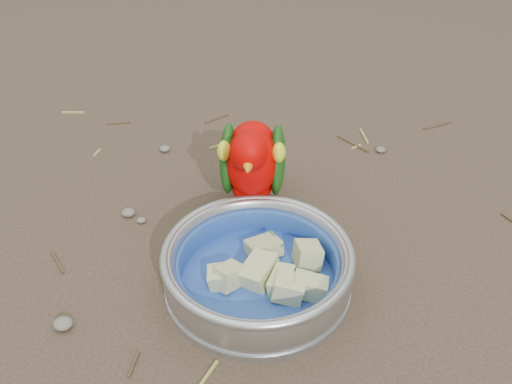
# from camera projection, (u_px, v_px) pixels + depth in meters

# --- Properties ---
(ground) EXTENTS (60.00, 60.00, 0.00)m
(ground) POSITION_uv_depth(u_px,v_px,m) (195.00, 282.00, 0.72)
(ground) COLOR #453428
(food_bowl) EXTENTS (0.23, 0.23, 0.02)m
(food_bowl) POSITION_uv_depth(u_px,v_px,m) (258.00, 283.00, 0.71)
(food_bowl) COLOR #B2B2BA
(food_bowl) RESTS_ON ground
(bowl_wall) EXTENTS (0.23, 0.23, 0.04)m
(bowl_wall) POSITION_uv_depth(u_px,v_px,m) (258.00, 265.00, 0.69)
(bowl_wall) COLOR #B2B2BA
(bowl_wall) RESTS_ON food_bowl
(fruit_wedges) EXTENTS (0.14, 0.14, 0.03)m
(fruit_wedges) POSITION_uv_depth(u_px,v_px,m) (258.00, 269.00, 0.70)
(fruit_wedges) COLOR #CBCA88
(fruit_wedges) RESTS_ON food_bowl
(lory_parrot) EXTENTS (0.10, 0.19, 0.16)m
(lory_parrot) POSITION_uv_depth(u_px,v_px,m) (252.00, 170.00, 0.79)
(lory_parrot) COLOR #C60100
(lory_parrot) RESTS_ON ground
(ground_debris) EXTENTS (0.90, 0.80, 0.01)m
(ground_debris) POSITION_uv_depth(u_px,v_px,m) (233.00, 247.00, 0.77)
(ground_debris) COLOR #AA9F4D
(ground_debris) RESTS_ON ground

